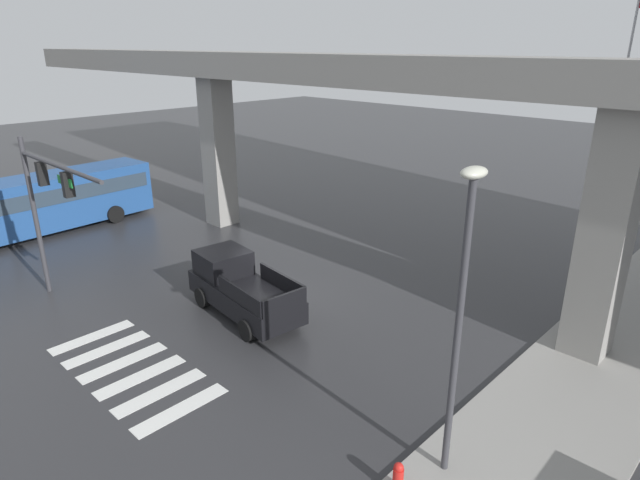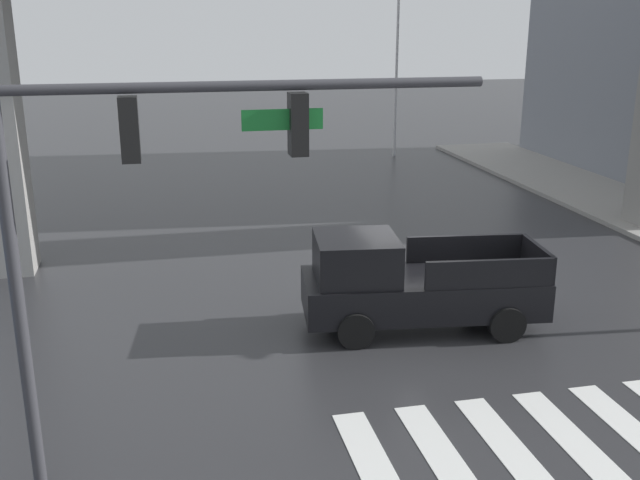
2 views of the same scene
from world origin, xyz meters
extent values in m
plane|color=#2D2D30|center=(0.00, 0.00, 0.00)|extent=(120.00, 120.00, 0.00)
cube|color=silver|center=(-2.75, -6.10, 0.01)|extent=(0.55, 2.80, 0.01)
cube|color=silver|center=(-1.65, -6.10, 0.01)|extent=(0.55, 2.80, 0.01)
cube|color=silver|center=(-0.55, -6.10, 0.01)|extent=(0.55, 2.80, 0.01)
cube|color=silver|center=(0.55, -6.10, 0.01)|extent=(0.55, 2.80, 0.01)
cube|color=silver|center=(1.65, -6.10, 0.01)|extent=(0.55, 2.80, 0.01)
cube|color=black|center=(-0.26, -1.46, 0.78)|extent=(5.29, 2.48, 0.80)
cube|color=black|center=(-1.70, -1.29, 1.63)|extent=(1.89, 1.93, 0.90)
cube|color=#3F5160|center=(-2.17, -1.24, 1.63)|extent=(0.29, 1.67, 0.77)
cube|color=black|center=(0.78, -2.46, 1.48)|extent=(2.65, 0.41, 0.60)
cube|color=black|center=(0.98, -0.72, 1.48)|extent=(2.65, 0.41, 0.60)
cube|color=black|center=(2.22, -1.75, 1.48)|extent=(0.30, 1.75, 0.60)
cylinder|color=black|center=(-1.94, -2.17, 0.38)|extent=(0.79, 0.37, 0.76)
cylinder|color=black|center=(-1.73, -0.38, 0.38)|extent=(0.79, 0.37, 0.76)
cylinder|color=black|center=(1.20, -2.54, 0.38)|extent=(0.79, 0.37, 0.76)
cylinder|color=black|center=(1.41, -0.75, 0.38)|extent=(0.79, 0.37, 0.76)
cylinder|color=#38383D|center=(-7.55, -5.69, 3.10)|extent=(0.18, 0.18, 6.20)
cylinder|color=#38383D|center=(-4.35, -5.69, 5.60)|extent=(6.40, 0.14, 0.14)
cube|color=black|center=(-5.95, -5.69, 5.08)|extent=(0.24, 0.32, 0.84)
sphere|color=red|center=(-5.95, -5.69, 5.34)|extent=(0.17, 0.17, 0.17)
cube|color=black|center=(-3.75, -5.69, 5.08)|extent=(0.24, 0.32, 0.84)
sphere|color=red|center=(-3.75, -5.69, 5.34)|extent=(0.17, 0.17, 0.17)
cube|color=#19722D|center=(-3.97, -5.69, 5.15)|extent=(1.10, 0.04, 0.28)
cylinder|color=silver|center=(5.52, 18.28, 5.89)|extent=(0.12, 0.12, 11.79)
camera|label=1|loc=(13.86, -12.15, 9.40)|focal=30.01mm
camera|label=2|loc=(-5.60, -15.42, 6.46)|focal=41.28mm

